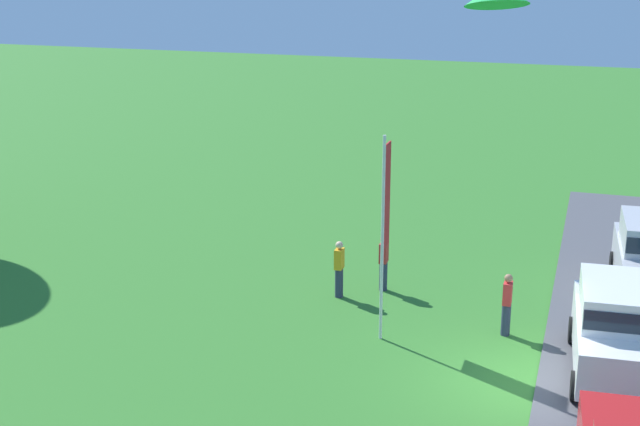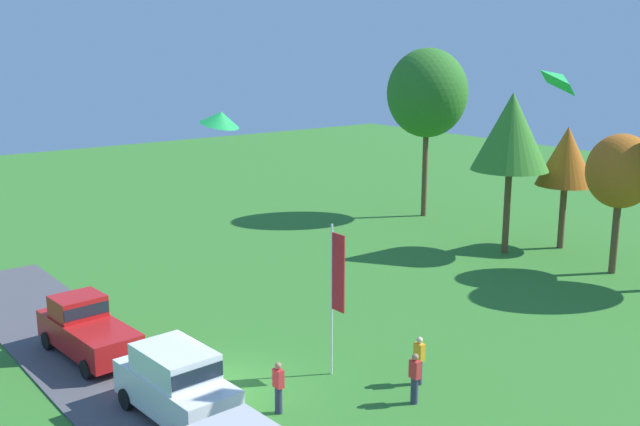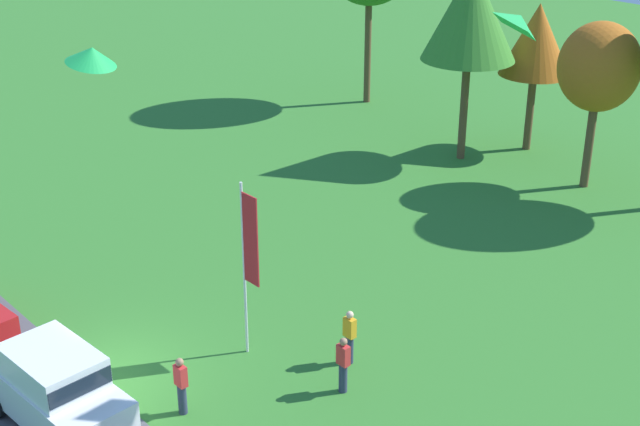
{
  "view_description": "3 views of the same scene",
  "coord_description": "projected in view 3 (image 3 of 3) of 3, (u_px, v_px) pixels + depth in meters",
  "views": [
    {
      "loc": [
        -19.15,
        -1.38,
        9.9
      ],
      "look_at": [
        -0.92,
        4.42,
        4.12
      ],
      "focal_mm": 50.0,
      "sensor_mm": 36.0,
      "label": 1
    },
    {
      "loc": [
        20.79,
        -11.62,
        11.39
      ],
      "look_at": [
        1.16,
        3.51,
        5.72
      ],
      "focal_mm": 42.0,
      "sensor_mm": 36.0,
      "label": 2
    },
    {
      "loc": [
        19.87,
        -9.75,
        14.61
      ],
      "look_at": [
        1.53,
        6.65,
        3.53
      ],
      "focal_mm": 50.0,
      "sensor_mm": 36.0,
      "label": 3
    }
  ],
  "objects": [
    {
      "name": "person_beside_suv",
      "position": [
        181.0,
        385.0,
        23.38
      ],
      "size": [
        0.36,
        0.24,
        1.71
      ],
      "color": "#2D334C",
      "rests_on": "ground"
    },
    {
      "name": "tree_left_of_center",
      "position": [
        537.0,
        40.0,
        40.25
      ],
      "size": [
        3.26,
        3.26,
        6.89
      ],
      "color": "brown",
      "rests_on": "ground"
    },
    {
      "name": "tree_far_right",
      "position": [
        599.0,
        68.0,
        36.04
      ],
      "size": [
        3.35,
        3.35,
        7.06
      ],
      "color": "brown",
      "rests_on": "ground"
    },
    {
      "name": "car_suv_mid_row",
      "position": [
        56.0,
        386.0,
        22.63
      ],
      "size": [
        4.7,
        2.27,
        2.28
      ],
      "color": "white",
      "rests_on": "ground"
    },
    {
      "name": "tree_far_left",
      "position": [
        470.0,
        13.0,
        38.53
      ],
      "size": [
        4.18,
        4.18,
        8.82
      ],
      "color": "brown",
      "rests_on": "ground"
    },
    {
      "name": "kite_diamond_trailing_tail",
      "position": [
        521.0,
        22.0,
        19.78
      ],
      "size": [
        1.06,
        1.22,
        0.78
      ],
      "primitive_type": "pyramid",
      "rotation": [
        -0.55,
        0.0,
        5.94
      ],
      "color": "green"
    },
    {
      "name": "person_on_lawn",
      "position": [
        350.0,
        337.0,
        25.56
      ],
      "size": [
        0.36,
        0.24,
        1.71
      ],
      "color": "#2D334C",
      "rests_on": "ground"
    },
    {
      "name": "pavement_strip",
      "position": [
        21.0,
        411.0,
        23.77
      ],
      "size": [
        36.0,
        4.4,
        0.06
      ],
      "primitive_type": "cube",
      "color": "#4C4C51",
      "rests_on": "ground"
    },
    {
      "name": "ground_plane",
      "position": [
        111.0,
        373.0,
        25.43
      ],
      "size": [
        120.0,
        120.0,
        0.0
      ],
      "primitive_type": "plane",
      "color": "#337528"
    },
    {
      "name": "person_watching_sky",
      "position": [
        343.0,
        364.0,
        24.27
      ],
      "size": [
        0.36,
        0.24,
        1.71
      ],
      "color": "#2D334C",
      "rests_on": "ground"
    },
    {
      "name": "kite_delta_low_drifter",
      "position": [
        91.0,
        56.0,
        22.68
      ],
      "size": [
        1.78,
        1.74,
        0.72
      ],
      "primitive_type": "cone",
      "rotation": [
        0.22,
        0.0,
        1.97
      ],
      "color": "green"
    },
    {
      "name": "flag_banner",
      "position": [
        248.0,
        250.0,
        24.88
      ],
      "size": [
        0.71,
        0.08,
        5.43
      ],
      "color": "silver",
      "rests_on": "ground"
    }
  ]
}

